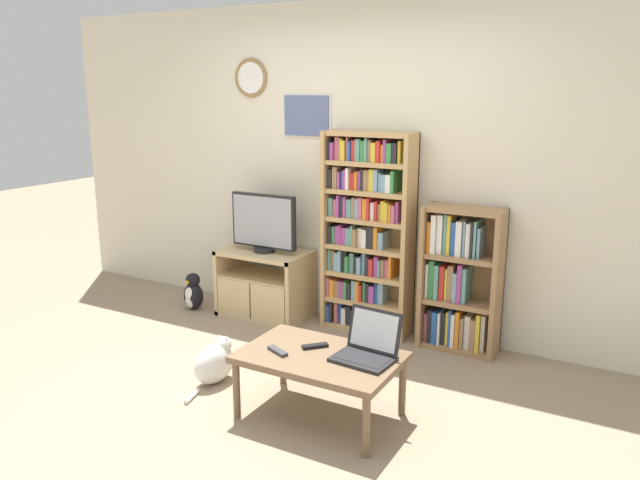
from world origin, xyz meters
name	(u,v)px	position (x,y,z in m)	size (l,w,h in m)	color
ground_plane	(230,410)	(0.00, 0.00, 0.00)	(18.00, 18.00, 0.00)	gray
wall_back	(357,167)	(-0.01, 1.77, 1.31)	(6.09, 0.09, 2.60)	beige
tv_stand	(264,283)	(-0.74, 1.48, 0.29)	(0.76, 0.46, 0.58)	tan
television	(264,223)	(-0.72, 1.46, 0.83)	(0.61, 0.18, 0.49)	black
bookshelf_tall	(366,233)	(0.15, 1.62, 0.81)	(0.73, 0.24, 1.61)	tan
bookshelf_short	(458,282)	(0.92, 1.61, 0.52)	(0.58, 0.27, 1.09)	#9E754C
coffee_table	(320,361)	(0.52, 0.21, 0.36)	(0.93, 0.60, 0.40)	brown
laptop	(368,347)	(0.78, 0.31, 0.47)	(0.36, 0.32, 0.27)	#232326
remote_near_laptop	(315,346)	(0.44, 0.28, 0.41)	(0.14, 0.15, 0.02)	black
remote_far_from_laptop	(278,351)	(0.29, 0.11, 0.41)	(0.16, 0.10, 0.02)	#38383A
cat	(216,362)	(-0.31, 0.26, 0.14)	(0.22, 0.50, 0.31)	white
penguin_figurine	(193,293)	(-1.38, 1.29, 0.15)	(0.18, 0.16, 0.33)	black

